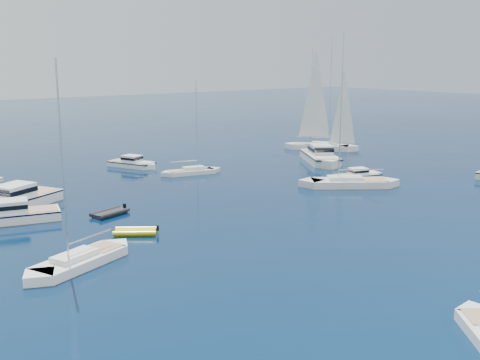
{
  "coord_description": "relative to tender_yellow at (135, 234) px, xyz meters",
  "views": [
    {
      "loc": [
        -35.97,
        -23.41,
        14.69
      ],
      "look_at": [
        0.38,
        23.87,
        2.2
      ],
      "focal_mm": 43.19,
      "sensor_mm": 36.0,
      "label": 1
    }
  ],
  "objects": [
    {
      "name": "ground",
      "position": [
        14.16,
        -19.7,
        0.0
      ],
      "size": [
        400.0,
        400.0,
        0.0
      ],
      "primitive_type": "plane",
      "color": "#072747",
      "rests_on": "ground"
    },
    {
      "name": "motor_cruiser_centre",
      "position": [
        -5.65,
        15.26,
        0.0
      ],
      "size": [
        12.26,
        8.71,
        3.13
      ],
      "primitive_type": null,
      "rotation": [
        0.0,
        0.0,
        2.05
      ],
      "color": "white",
      "rests_on": "ground"
    },
    {
      "name": "motor_cruiser_far_r",
      "position": [
        33.03,
        3.79,
        0.0
      ],
      "size": [
        7.34,
        4.03,
        1.84
      ],
      "primitive_type": null,
      "rotation": [
        0.0,
        0.0,
        4.43
      ],
      "color": "white",
      "rests_on": "ground"
    },
    {
      "name": "motor_cruiser_far_l",
      "position": [
        -7.47,
        10.53,
        0.0
      ],
      "size": [
        10.46,
        5.49,
        2.63
      ],
      "primitive_type": null,
      "rotation": [
        0.0,
        0.0,
        1.31
      ],
      "color": "silver",
      "rests_on": "ground"
    },
    {
      "name": "motor_cruiser_distant",
      "position": [
        37.89,
        15.25,
        0.0
      ],
      "size": [
        9.78,
        12.74,
        3.3
      ],
      "primitive_type": null,
      "rotation": [
        0.0,
        0.0,
        2.6
      ],
      "color": "silver",
      "rests_on": "ground"
    },
    {
      "name": "motor_cruiser_horizon",
      "position": [
        14.44,
        28.46,
        0.0
      ],
      "size": [
        5.5,
        8.41,
        2.12
      ],
      "primitive_type": null,
      "rotation": [
        0.0,
        0.0,
        3.55
      ],
      "color": "white",
      "rests_on": "ground"
    },
    {
      "name": "sailboat_mid_r",
      "position": [
        28.89,
        1.73,
        0.0
      ],
      "size": [
        12.09,
        10.0,
        18.46
      ],
      "primitive_type": null,
      "rotation": [
        0.0,
        0.0,
        0.94
      ],
      "color": "silver",
      "rests_on": "ground"
    },
    {
      "name": "sailboat_mid_l",
      "position": [
        -6.81,
        -4.47,
        0.0
      ],
      "size": [
        10.71,
        6.42,
        15.37
      ],
      "primitive_type": null,
      "rotation": [
        0.0,
        0.0,
        1.95
      ],
      "color": "white",
      "rests_on": "ground"
    },
    {
      "name": "sailboat_centre",
      "position": [
        18.2,
        19.41,
        0.0
      ],
      "size": [
        8.9,
        4.06,
        12.67
      ],
      "primitive_type": null,
      "rotation": [
        0.0,
        0.0,
        4.49
      ],
      "color": "silver",
      "rests_on": "ground"
    },
    {
      "name": "sailboat_sails_r",
      "position": [
        46.68,
        23.91,
        0.0
      ],
      "size": [
        10.2,
        12.45,
        18.95
      ],
      "primitive_type": null,
      "rotation": [
        0.0,
        0.0,
        3.76
      ],
      "color": "white",
      "rests_on": "ground"
    },
    {
      "name": "sailboat_sails_far",
      "position": [
        69.79,
        49.63,
        0.0
      ],
      "size": [
        11.89,
        9.76,
        18.11
      ],
      "primitive_type": null,
      "rotation": [
        0.0,
        0.0,
        2.19
      ],
      "color": "white",
      "rests_on": "ground"
    },
    {
      "name": "tender_yellow",
      "position": [
        0.0,
        0.0,
        0.0
      ],
      "size": [
        4.33,
        3.92,
        0.95
      ],
      "primitive_type": null,
      "rotation": [
        0.0,
        0.0,
        0.95
      ],
      "color": "yellow",
      "rests_on": "ground"
    },
    {
      "name": "tender_grey_far",
      "position": [
        0.95,
        7.05,
        0.0
      ],
      "size": [
        4.26,
        3.09,
        0.95
      ],
      "primitive_type": null,
      "rotation": [
        0.0,
        0.0,
        1.86
      ],
      "color": "black",
      "rests_on": "ground"
    }
  ]
}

